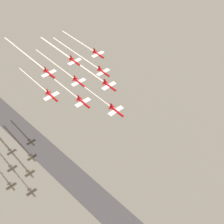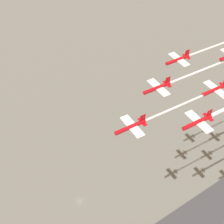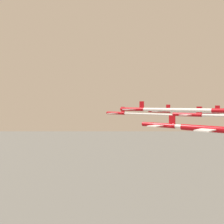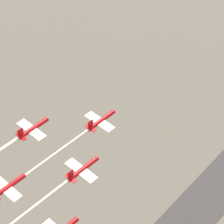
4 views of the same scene
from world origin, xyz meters
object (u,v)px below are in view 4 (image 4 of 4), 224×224
object	(u,v)px
jet_0	(100,121)
jet_2	(82,170)
jet_1	(32,129)
jet_4	(7,188)

from	to	relation	value
jet_0	jet_2	distance (m)	19.18
jet_1	jet_2	xyz separation A→B (m)	(-15.94, 11.10, -1.14)
jet_1	jet_2	distance (m)	19.45
jet_1	jet_4	world-z (taller)	jet_1
jet_1	jet_2	world-z (taller)	jet_1
jet_0	jet_2	xyz separation A→B (m)	(1.47, 19.10, 0.97)
jet_2	jet_4	bearing A→B (deg)	-120.47
jet_2	jet_4	size ratio (longest dim) A/B	1.00
jet_1	jet_4	size ratio (longest dim) A/B	1.00
jet_2	jet_4	world-z (taller)	jet_2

